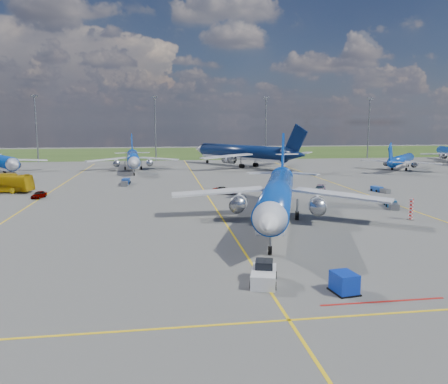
{
  "coord_description": "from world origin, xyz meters",
  "views": [
    {
      "loc": [
        -8.54,
        -47.34,
        13.48
      ],
      "look_at": [
        0.07,
        11.39,
        4.0
      ],
      "focal_mm": 35.0,
      "sensor_mm": 36.0,
      "label": 1
    }
  ],
  "objects": [
    {
      "name": "baggage_tug_c",
      "position": [
        -16.2,
        49.26,
        0.58
      ],
      "size": [
        1.71,
        5.54,
        1.23
      ],
      "rotation": [
        0.0,
        0.0,
        -0.05
      ],
      "color": "navy",
      "rests_on": "ground"
    },
    {
      "name": "service_car_a",
      "position": [
        -30.31,
        34.03,
        0.65
      ],
      "size": [
        2.31,
        4.05,
        1.3
      ],
      "primitive_type": "imported",
      "rotation": [
        0.0,
        0.0,
        -0.21
      ],
      "color": "#999999",
      "rests_on": "ground"
    },
    {
      "name": "grass_strip",
      "position": [
        0.0,
        150.0,
        0.0
      ],
      "size": [
        400.0,
        80.0,
        0.01
      ],
      "primitive_type": "cube",
      "color": "#2D4719",
      "rests_on": "ground"
    },
    {
      "name": "uld_container",
      "position": [
        5.8,
        -15.82,
        0.82
      ],
      "size": [
        1.93,
        2.28,
        1.65
      ],
      "primitive_type": "cube",
      "rotation": [
        0.0,
        0.0,
        0.15
      ],
      "color": "#0B2A9E",
      "rests_on": "ground"
    },
    {
      "name": "ground",
      "position": [
        0.0,
        0.0,
        0.0
      ],
      "size": [
        400.0,
        400.0,
        0.0
      ],
      "primitive_type": "plane",
      "color": "#51514E",
      "rests_on": "ground"
    },
    {
      "name": "service_car_b",
      "position": [
        3.44,
        33.89,
        0.67
      ],
      "size": [
        5.15,
        3.07,
        1.34
      ],
      "primitive_type": "imported",
      "rotation": [
        0.0,
        0.0,
        1.39
      ],
      "color": "#999999",
      "rests_on": "ground"
    },
    {
      "name": "bg_jet_n",
      "position": [
        16.1,
        84.2,
        0.0
      ],
      "size": [
        57.84,
        60.95,
        12.72
      ],
      "primitive_type": null,
      "rotation": [
        0.0,
        0.0,
        3.74
      ],
      "color": "#071840",
      "rests_on": "ground"
    },
    {
      "name": "baggage_tug_w",
      "position": [
        28.08,
        16.79,
        0.53
      ],
      "size": [
        2.78,
        5.18,
        1.12
      ],
      "rotation": [
        0.0,
        0.0,
        -0.31
      ],
      "color": "#185490",
      "rests_on": "ground"
    },
    {
      "name": "baggage_tug_e",
      "position": [
        33.91,
        31.79,
        0.46
      ],
      "size": [
        2.19,
        4.56,
        0.99
      ],
      "rotation": [
        0.0,
        0.0,
        0.24
      ],
      "color": "#1C4BAB",
      "rests_on": "ground"
    },
    {
      "name": "service_car_c",
      "position": [
        22.29,
        33.56,
        0.64
      ],
      "size": [
        3.75,
        4.73,
        1.28
      ],
      "primitive_type": "imported",
      "rotation": [
        0.0,
        0.0,
        -0.52
      ],
      "color": "#999999",
      "rests_on": "ground"
    },
    {
      "name": "main_airliner",
      "position": [
        6.89,
        8.58,
        0.0
      ],
      "size": [
        44.62,
        51.22,
        11.31
      ],
      "primitive_type": null,
      "rotation": [
        0.0,
        0.0,
        -0.31
      ],
      "color": "#0B3B9F",
      "rests_on": "ground"
    },
    {
      "name": "bg_jet_ne",
      "position": [
        60.06,
        69.11,
        0.0
      ],
      "size": [
        38.12,
        38.61,
        8.07
      ],
      "primitive_type": null,
      "rotation": [
        0.0,
        0.0,
        2.4
      ],
      "color": "#0B3B9F",
      "rests_on": "ground"
    },
    {
      "name": "pushback_tug",
      "position": [
        -0.07,
        -12.84,
        0.75
      ],
      "size": [
        3.01,
        5.55,
        1.85
      ],
      "rotation": [
        0.0,
        0.0,
        -0.28
      ],
      "color": "silver",
      "rests_on": "ground"
    },
    {
      "name": "floodlight_masts",
      "position": [
        10.0,
        110.0,
        12.56
      ],
      "size": [
        202.2,
        0.5,
        22.7
      ],
      "color": "slate",
      "rests_on": "ground"
    },
    {
      "name": "bg_jet_nnw",
      "position": [
        -16.12,
        78.0,
        0.0
      ],
      "size": [
        30.77,
        38.89,
        9.67
      ],
      "primitive_type": null,
      "rotation": [
        0.0,
        0.0,
        0.07
      ],
      "color": "#0B3B9F",
      "rests_on": "ground"
    },
    {
      "name": "warning_post",
      "position": [
        26.0,
        8.0,
        1.5
      ],
      "size": [
        0.5,
        0.5,
        3.0
      ],
      "primitive_type": "cylinder",
      "color": "red",
      "rests_on": "ground"
    },
    {
      "name": "taxiway_lines",
      "position": [
        0.17,
        27.7,
        0.01
      ],
      "size": [
        60.25,
        160.0,
        0.02
      ],
      "color": "yellow",
      "rests_on": "ground"
    }
  ]
}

